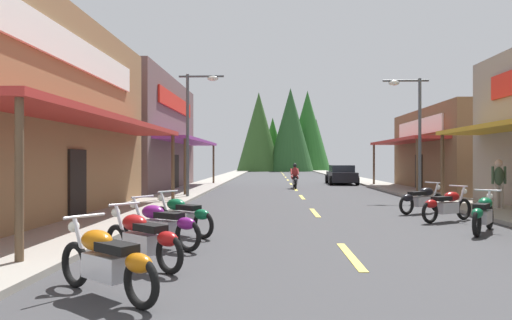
{
  "coord_description": "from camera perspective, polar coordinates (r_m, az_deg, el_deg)",
  "views": [
    {
      "loc": [
        -1.48,
        0.34,
        1.79
      ],
      "look_at": [
        -2.15,
        20.05,
        1.78
      ],
      "focal_mm": 31.15,
      "sensor_mm": 36.0,
      "label": 1
    }
  ],
  "objects": [
    {
      "name": "streetlamp_right",
      "position": [
        21.55,
        19.44,
        4.97
      ],
      "size": [
        2.08,
        0.3,
        5.51
      ],
      "color": "#474C51",
      "rests_on": "ground"
    },
    {
      "name": "pedestrian_browsing",
      "position": [
        17.57,
        28.73,
        -2.38
      ],
      "size": [
        0.56,
        0.33,
        1.81
      ],
      "rotation": [
        0.0,
        0.0,
        4.92
      ],
      "color": "#B2A599",
      "rests_on": "ground"
    },
    {
      "name": "motorcycle_parked_right_3",
      "position": [
        12.25,
        27.15,
        -6.09
      ],
      "size": [
        1.33,
        1.8,
        1.04
      ],
      "rotation": [
        0.0,
        0.0,
        0.95
      ],
      "color": "black",
      "rests_on": "ground"
    },
    {
      "name": "motorcycle_parked_left_3",
      "position": [
        10.73,
        -9.45,
        -6.96
      ],
      "size": [
        1.75,
        1.39,
        1.04
      ],
      "rotation": [
        0.0,
        0.0,
        2.48
      ],
      "color": "black",
      "rests_on": "ground"
    },
    {
      "name": "treeline_backdrop",
      "position": [
        72.92,
        4.57,
        3.42
      ],
      "size": [
        15.42,
        11.65,
        13.31
      ],
      "color": "#276223",
      "rests_on": "ground"
    },
    {
      "name": "ground",
      "position": [
        29.03,
        4.87,
        -3.62
      ],
      "size": [
        9.83,
        88.54,
        0.1
      ],
      "primitive_type": "cube",
      "color": "#38383A"
    },
    {
      "name": "streetlamp_left",
      "position": [
        20.65,
        -7.89,
        5.52
      ],
      "size": [
        2.08,
        0.3,
        5.73
      ],
      "color": "#474C51",
      "rests_on": "ground"
    },
    {
      "name": "motorcycle_parked_right_5",
      "position": [
        15.85,
        20.52,
        -4.7
      ],
      "size": [
        1.88,
        1.19,
        1.04
      ],
      "rotation": [
        0.0,
        0.0,
        0.54
      ],
      "color": "black",
      "rests_on": "ground"
    },
    {
      "name": "motorcycle_parked_left_2",
      "position": [
        9.29,
        -12.09,
        -8.04
      ],
      "size": [
        1.89,
        1.18,
        1.04
      ],
      "rotation": [
        0.0,
        0.0,
        2.61
      ],
      "color": "black",
      "rests_on": "ground"
    },
    {
      "name": "centerline_dashes",
      "position": [
        33.18,
        4.5,
        -3.06
      ],
      "size": [
        0.16,
        64.66,
        0.01
      ],
      "color": "#E0C64C",
      "rests_on": "ground"
    },
    {
      "name": "storefront_left_far",
      "position": [
        27.97,
        -16.43,
        3.14
      ],
      "size": [
        7.99,
        12.16,
        6.63
      ],
      "color": "brown",
      "rests_on": "ground"
    },
    {
      "name": "motorcycle_parked_left_1",
      "position": [
        7.75,
        -14.38,
        -9.66
      ],
      "size": [
        1.73,
        1.42,
        1.04
      ],
      "rotation": [
        0.0,
        0.0,
        2.46
      ],
      "color": "black",
      "rests_on": "ground"
    },
    {
      "name": "motorcycle_parked_left_0",
      "position": [
        6.21,
        -18.62,
        -12.1
      ],
      "size": [
        1.78,
        1.36,
        1.04
      ],
      "rotation": [
        0.0,
        0.0,
        2.5
      ],
      "color": "black",
      "rests_on": "ground"
    },
    {
      "name": "storefront_right_far",
      "position": [
        28.98,
        26.71,
        1.18
      ],
      "size": [
        8.76,
        10.54,
        4.75
      ],
      "color": "brown",
      "rests_on": "ground"
    },
    {
      "name": "rider_cruising_lead",
      "position": [
        27.83,
        5.0,
        -2.32
      ],
      "size": [
        0.6,
        2.14,
        1.57
      ],
      "rotation": [
        0.0,
        0.0,
        1.59
      ],
      "color": "black",
      "rests_on": "ground"
    },
    {
      "name": "motorcycle_parked_right_4",
      "position": [
        14.04,
        23.29,
        -5.31
      ],
      "size": [
        1.87,
        1.21,
        1.04
      ],
      "rotation": [
        0.0,
        0.0,
        0.56
      ],
      "color": "black",
      "rests_on": "ground"
    },
    {
      "name": "sidewalk_left",
      "position": [
        29.34,
        -7.07,
        -3.36
      ],
      "size": [
        2.31,
        88.54,
        0.12
      ],
      "primitive_type": "cube",
      "color": "gray",
      "rests_on": "ground"
    },
    {
      "name": "parked_car_curbside",
      "position": [
        33.32,
        10.92,
        -1.88
      ],
      "size": [
        2.15,
        4.35,
        1.4
      ],
      "rotation": [
        0.0,
        0.0,
        1.54
      ],
      "color": "black",
      "rests_on": "ground"
    },
    {
      "name": "sidewalk_right",
      "position": [
        29.95,
        16.56,
        -3.29
      ],
      "size": [
        2.31,
        88.54,
        0.12
      ],
      "primitive_type": "cube",
      "color": "gray",
      "rests_on": "ground"
    }
  ]
}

